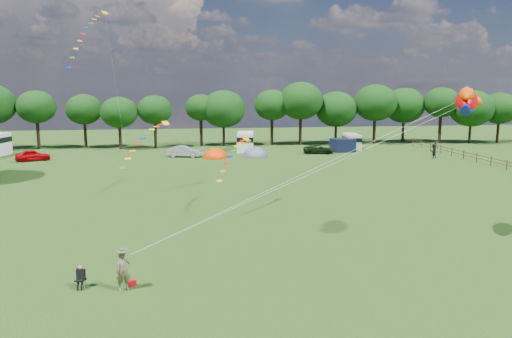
{
  "coord_description": "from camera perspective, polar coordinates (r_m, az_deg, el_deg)",
  "views": [
    {
      "loc": [
        -4.82,
        -24.87,
        9.5
      ],
      "look_at": [
        0.0,
        8.0,
        4.0
      ],
      "focal_mm": 35.0,
      "sensor_mm": 36.0,
      "label": 1
    }
  ],
  "objects": [
    {
      "name": "campervan_d",
      "position": [
        77.72,
        10.87,
        3.15
      ],
      "size": [
        2.51,
        4.99,
        2.36
      ],
      "rotation": [
        0.0,
        0.0,
        1.47
      ],
      "color": "#B9BABC",
      "rests_on": "ground"
    },
    {
      "name": "car_d",
      "position": [
        72.05,
        7.12,
        2.23
      ],
      "size": [
        4.67,
        2.73,
        1.2
      ],
      "primitive_type": "imported",
      "rotation": [
        0.0,
        0.0,
        1.39
      ],
      "color": "black",
      "rests_on": "ground"
    },
    {
      "name": "awning_navy",
      "position": [
        74.62,
        9.88,
        2.7
      ],
      "size": [
        3.41,
        2.9,
        1.95
      ],
      "primitive_type": "cube",
      "rotation": [
        0.0,
        0.0,
        0.13
      ],
      "color": "black",
      "rests_on": "ground"
    },
    {
      "name": "tent_greyblue",
      "position": [
        68.62,
        -0.12,
        1.46
      ],
      "size": [
        3.57,
        3.91,
        2.66
      ],
      "color": "#4D5969",
      "rests_on": "ground"
    },
    {
      "name": "walker_b",
      "position": [
        78.51,
        19.77,
        2.45
      ],
      "size": [
        0.99,
        0.48,
        1.52
      ],
      "primitive_type": "imported",
      "rotation": [
        0.0,
        0.0,
        3.17
      ],
      "color": "black",
      "rests_on": "ground"
    },
    {
      "name": "kite_bag",
      "position": [
        25.37,
        -14.06,
        -12.51
      ],
      "size": [
        0.49,
        0.4,
        0.3
      ],
      "primitive_type": "cube",
      "rotation": [
        0.0,
        0.0,
        0.29
      ],
      "color": "#B00812",
      "rests_on": "ground"
    },
    {
      "name": "streamer_kite_b",
      "position": [
        46.58,
        -12.19,
        3.66
      ],
      "size": [
        4.35,
        4.69,
        3.82
      ],
      "rotation": [
        0.0,
        0.0,
        0.61
      ],
      "color": "gold",
      "rests_on": "ground"
    },
    {
      "name": "car_a",
      "position": [
        70.59,
        -24.16,
        1.43
      ],
      "size": [
        4.68,
        3.11,
        1.45
      ],
      "primitive_type": "imported",
      "rotation": [
        0.0,
        0.0,
        1.92
      ],
      "color": "#B30409",
      "rests_on": "ground"
    },
    {
      "name": "car_b",
      "position": [
        68.69,
        -8.21,
        2.0
      ],
      "size": [
        4.56,
        2.43,
        1.53
      ],
      "primitive_type": "imported",
      "rotation": [
        0.0,
        0.0,
        1.37
      ],
      "color": "#93969B",
      "rests_on": "ground"
    },
    {
      "name": "camp_chair",
      "position": [
        25.66,
        -19.43,
        -11.28
      ],
      "size": [
        0.57,
        0.59,
        1.13
      ],
      "rotation": [
        0.0,
        0.0,
        -0.33
      ],
      "color": "#99999E",
      "rests_on": "ground"
    },
    {
      "name": "campervan_c",
      "position": [
        74.57,
        -1.22,
        3.23
      ],
      "size": [
        3.19,
        5.93,
        2.76
      ],
      "rotation": [
        0.0,
        0.0,
        1.43
      ],
      "color": "white",
      "rests_on": "ground"
    },
    {
      "name": "fish_kite",
      "position": [
        32.06,
        22.91,
        7.17
      ],
      "size": [
        2.85,
        3.7,
        2.02
      ],
      "rotation": [
        0.0,
        -0.21,
        1.01
      ],
      "color": "#E20200",
      "rests_on": "ground"
    },
    {
      "name": "tent_orange",
      "position": [
        67.54,
        -4.67,
        1.3
      ],
      "size": [
        3.37,
        3.69,
        2.64
      ],
      "color": "#F03800",
      "rests_on": "ground"
    },
    {
      "name": "tree_line",
      "position": [
        80.57,
        -1.13,
        7.16
      ],
      "size": [
        102.98,
        10.98,
        10.27
      ],
      "color": "black",
      "rests_on": "ground"
    },
    {
      "name": "fence",
      "position": [
        70.42,
        23.27,
        1.45
      ],
      "size": [
        0.12,
        33.12,
        1.2
      ],
      "color": "#472D19",
      "rests_on": "ground"
    },
    {
      "name": "ground_plane",
      "position": [
        27.06,
        2.51,
        -11.16
      ],
      "size": [
        180.0,
        180.0,
        0.0
      ],
      "primitive_type": "plane",
      "color": "black",
      "rests_on": "ground"
    },
    {
      "name": "walker_a",
      "position": [
        70.89,
        19.58,
        1.93
      ],
      "size": [
        1.06,
        0.84,
        1.9
      ],
      "primitive_type": "imported",
      "rotation": [
        0.0,
        0.0,
        3.48
      ],
      "color": "black",
      "rests_on": "ground"
    },
    {
      "name": "kite_flyer",
      "position": [
        24.66,
        -14.92,
        -11.21
      ],
      "size": [
        0.81,
        0.68,
        1.91
      ],
      "primitive_type": "imported",
      "rotation": [
        0.0,
        0.0,
        0.37
      ],
      "color": "brown",
      "rests_on": "ground"
    },
    {
      "name": "streamer_kite_c",
      "position": [
        38.22,
        -2.32,
        2.05
      ],
      "size": [
        3.19,
        5.0,
        2.81
      ],
      "rotation": [
        0.0,
        0.0,
        0.83
      ],
      "color": "#E7AE00",
      "rests_on": "ground"
    },
    {
      "name": "streamer_kite_a",
      "position": [
        51.47,
        -18.44,
        14.9
      ],
      "size": [
        3.3,
        5.54,
        5.74
      ],
      "rotation": [
        0.0,
        0.0,
        0.76
      ],
      "color": "yellow",
      "rests_on": "ground"
    }
  ]
}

